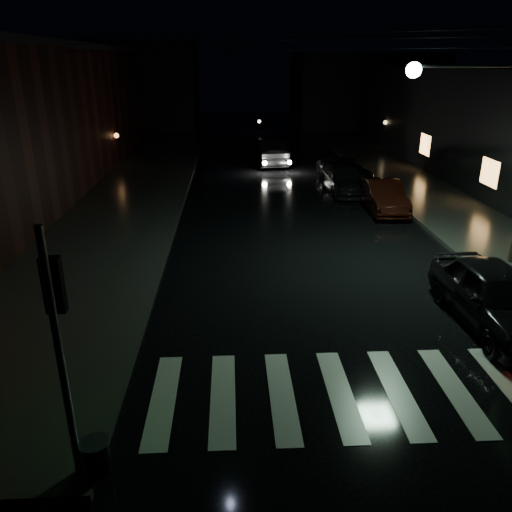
{
  "coord_description": "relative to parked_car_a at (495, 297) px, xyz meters",
  "views": [
    {
      "loc": [
        0.24,
        -7.87,
        6.37
      ],
      "look_at": [
        0.86,
        4.21,
        1.6
      ],
      "focal_mm": 35.0,
      "sensor_mm": 36.0,
      "label": 1
    }
  ],
  "objects": [
    {
      "name": "ground",
      "position": [
        -6.87,
        -3.14,
        -0.8
      ],
      "size": [
        120.0,
        120.0,
        0.0
      ],
      "primitive_type": "plane",
      "color": "black",
      "rests_on": "ground"
    },
    {
      "name": "sidewalk_left",
      "position": [
        -11.87,
        10.86,
        -0.72
      ],
      "size": [
        6.0,
        44.0,
        0.15
      ],
      "primitive_type": "cube",
      "color": "#282826",
      "rests_on": "ground"
    },
    {
      "name": "sidewalk_right",
      "position": [
        3.13,
        10.86,
        -0.72
      ],
      "size": [
        4.0,
        44.0,
        0.15
      ],
      "primitive_type": "cube",
      "color": "#282826",
      "rests_on": "ground"
    },
    {
      "name": "building_far_left",
      "position": [
        -16.87,
        41.86,
        3.2
      ],
      "size": [
        14.0,
        10.0,
        8.0
      ],
      "primitive_type": "cube",
      "color": "black",
      "rests_on": "ground"
    },
    {
      "name": "building_far_right",
      "position": [
        7.13,
        41.86,
        2.7
      ],
      "size": [
        14.0,
        10.0,
        7.0
      ],
      "primitive_type": "cube",
      "color": "black",
      "rests_on": "ground"
    },
    {
      "name": "crosswalk",
      "position": [
        -3.87,
        -2.64,
        -0.79
      ],
      "size": [
        9.0,
        3.0,
        0.01
      ],
      "primitive_type": "cube",
      "color": "beige",
      "rests_on": "ground"
    },
    {
      "name": "signal_pole_corner",
      "position": [
        -9.02,
        -4.6,
        0.74
      ],
      "size": [
        0.68,
        0.61,
        4.2
      ],
      "color": "slate",
      "rests_on": "ground"
    },
    {
      "name": "parked_car_a",
      "position": [
        0.0,
        0.0,
        0.0
      ],
      "size": [
        2.0,
        4.73,
        1.6
      ],
      "primitive_type": "imported",
      "rotation": [
        0.0,
        0.0,
        0.03
      ],
      "color": "black",
      "rests_on": "ground"
    },
    {
      "name": "parked_car_b",
      "position": [
        0.17,
        10.41,
        -0.1
      ],
      "size": [
        1.63,
        4.27,
        1.39
      ],
      "primitive_type": "imported",
      "rotation": [
        0.0,
        0.0,
        -0.04
      ],
      "color": "black",
      "rests_on": "ground"
    },
    {
      "name": "parked_car_c",
      "position": [
        -0.82,
        14.0,
        -0.13
      ],
      "size": [
        2.05,
        4.68,
        1.34
      ],
      "primitive_type": "imported",
      "rotation": [
        0.0,
        0.0,
        0.04
      ],
      "color": "black",
      "rests_on": "ground"
    },
    {
      "name": "parked_car_d",
      "position": [
        -0.26,
        16.33,
        -0.16
      ],
      "size": [
        2.67,
        4.81,
        1.27
      ],
      "primitive_type": "imported",
      "rotation": [
        0.0,
        0.0,
        0.13
      ],
      "color": "black",
      "rests_on": "ground"
    },
    {
      "name": "oncoming_car",
      "position": [
        -4.13,
        21.4,
        0.03
      ],
      "size": [
        2.23,
        5.14,
        1.65
      ],
      "primitive_type": "imported",
      "rotation": [
        0.0,
        0.0,
        3.24
      ],
      "color": "black",
      "rests_on": "ground"
    }
  ]
}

